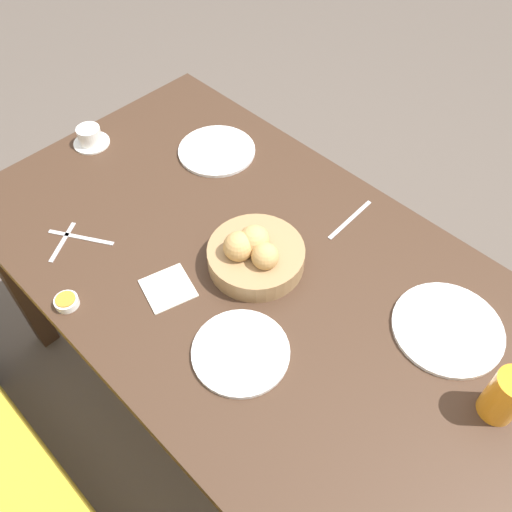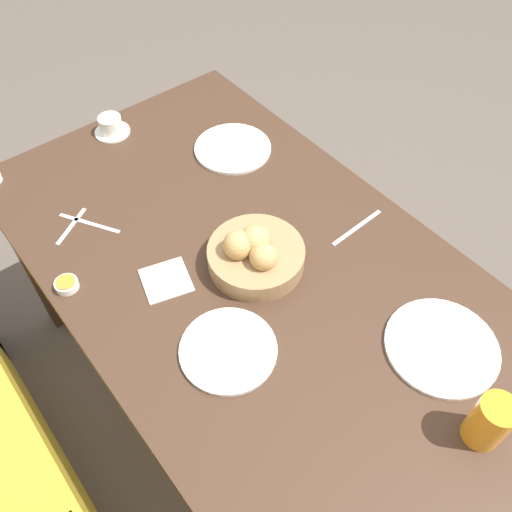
{
  "view_description": "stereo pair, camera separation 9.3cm",
  "coord_description": "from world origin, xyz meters",
  "px_view_note": "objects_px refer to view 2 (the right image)",
  "views": [
    {
      "loc": [
        -0.58,
        0.59,
        1.81
      ],
      "look_at": [
        0.01,
        -0.01,
        0.77
      ],
      "focal_mm": 38.0,
      "sensor_mm": 36.0,
      "label": 1
    },
    {
      "loc": [
        -0.65,
        0.52,
        1.81
      ],
      "look_at": [
        0.01,
        -0.01,
        0.77
      ],
      "focal_mm": 38.0,
      "sensor_mm": 36.0,
      "label": 2
    }
  ],
  "objects_px": {
    "plate_far_center": "(228,350)",
    "fork_silver": "(357,228)",
    "plate_near_right": "(233,148)",
    "jam_bowl_honey": "(67,284)",
    "knife_silver": "(89,223)",
    "spoon_coffee": "(71,226)",
    "bread_basket": "(255,253)",
    "plate_near_left": "(442,347)",
    "juice_glass": "(490,422)",
    "coffee_cup": "(111,126)",
    "napkin": "(166,280)"
  },
  "relations": [
    {
      "from": "jam_bowl_honey",
      "to": "spoon_coffee",
      "type": "bearing_deg",
      "value": -29.0
    },
    {
      "from": "plate_near_right",
      "to": "jam_bowl_honey",
      "type": "bearing_deg",
      "value": 104.16
    },
    {
      "from": "juice_glass",
      "to": "napkin",
      "type": "bearing_deg",
      "value": 21.45
    },
    {
      "from": "jam_bowl_honey",
      "to": "plate_far_center",
      "type": "bearing_deg",
      "value": -152.61
    },
    {
      "from": "plate_near_right",
      "to": "plate_near_left",
      "type": "bearing_deg",
      "value": 176.74
    },
    {
      "from": "jam_bowl_honey",
      "to": "fork_silver",
      "type": "bearing_deg",
      "value": -113.8
    },
    {
      "from": "bread_basket",
      "to": "napkin",
      "type": "distance_m",
      "value": 0.23
    },
    {
      "from": "napkin",
      "to": "plate_near_left",
      "type": "bearing_deg",
      "value": -145.11
    },
    {
      "from": "plate_far_center",
      "to": "fork_silver",
      "type": "bearing_deg",
      "value": -80.54
    },
    {
      "from": "plate_near_left",
      "to": "napkin",
      "type": "height_order",
      "value": "plate_near_left"
    },
    {
      "from": "plate_far_center",
      "to": "jam_bowl_honey",
      "type": "distance_m",
      "value": 0.43
    },
    {
      "from": "jam_bowl_honey",
      "to": "fork_silver",
      "type": "height_order",
      "value": "jam_bowl_honey"
    },
    {
      "from": "plate_near_right",
      "to": "coffee_cup",
      "type": "relative_size",
      "value": 2.12
    },
    {
      "from": "plate_far_center",
      "to": "fork_silver",
      "type": "relative_size",
      "value": 1.2
    },
    {
      "from": "plate_near_right",
      "to": "coffee_cup",
      "type": "bearing_deg",
      "value": 39.09
    },
    {
      "from": "coffee_cup",
      "to": "napkin",
      "type": "xyz_separation_m",
      "value": [
        -0.59,
        0.18,
        -0.02
      ]
    },
    {
      "from": "juice_glass",
      "to": "plate_near_right",
      "type": "bearing_deg",
      "value": -8.15
    },
    {
      "from": "plate_far_center",
      "to": "napkin",
      "type": "xyz_separation_m",
      "value": [
        0.25,
        0.0,
        -0.0
      ]
    },
    {
      "from": "juice_glass",
      "to": "coffee_cup",
      "type": "bearing_deg",
      "value": 4.35
    },
    {
      "from": "plate_near_left",
      "to": "spoon_coffee",
      "type": "xyz_separation_m",
      "value": [
        0.85,
        0.48,
        -0.0
      ]
    },
    {
      "from": "plate_near_left",
      "to": "fork_silver",
      "type": "distance_m",
      "value": 0.39
    },
    {
      "from": "juice_glass",
      "to": "napkin",
      "type": "relative_size",
      "value": 0.92
    },
    {
      "from": "napkin",
      "to": "knife_silver",
      "type": "bearing_deg",
      "value": 11.15
    },
    {
      "from": "juice_glass",
      "to": "spoon_coffee",
      "type": "xyz_separation_m",
      "value": [
        1.03,
        0.38,
        -0.06
      ]
    },
    {
      "from": "knife_silver",
      "to": "fork_silver",
      "type": "bearing_deg",
      "value": -129.96
    },
    {
      "from": "bread_basket",
      "to": "knife_silver",
      "type": "bearing_deg",
      "value": 34.13
    },
    {
      "from": "plate_near_left",
      "to": "fork_silver",
      "type": "relative_size",
      "value": 1.39
    },
    {
      "from": "plate_near_left",
      "to": "juice_glass",
      "type": "distance_m",
      "value": 0.21
    },
    {
      "from": "plate_far_center",
      "to": "fork_silver",
      "type": "height_order",
      "value": "plate_far_center"
    },
    {
      "from": "fork_silver",
      "to": "napkin",
      "type": "bearing_deg",
      "value": 70.9
    },
    {
      "from": "fork_silver",
      "to": "knife_silver",
      "type": "bearing_deg",
      "value": 50.04
    },
    {
      "from": "juice_glass",
      "to": "napkin",
      "type": "xyz_separation_m",
      "value": [
        0.72,
        0.28,
        -0.06
      ]
    },
    {
      "from": "fork_silver",
      "to": "knife_silver",
      "type": "relative_size",
      "value": 1.13
    },
    {
      "from": "jam_bowl_honey",
      "to": "spoon_coffee",
      "type": "distance_m",
      "value": 0.2
    },
    {
      "from": "plate_near_left",
      "to": "plate_far_center",
      "type": "height_order",
      "value": "same"
    },
    {
      "from": "plate_near_right",
      "to": "spoon_coffee",
      "type": "height_order",
      "value": "plate_near_right"
    },
    {
      "from": "bread_basket",
      "to": "plate_near_left",
      "type": "relative_size",
      "value": 0.95
    },
    {
      "from": "juice_glass",
      "to": "fork_silver",
      "type": "bearing_deg",
      "value": -20.88
    },
    {
      "from": "bread_basket",
      "to": "napkin",
      "type": "relative_size",
      "value": 1.73
    },
    {
      "from": "plate_near_right",
      "to": "napkin",
      "type": "relative_size",
      "value": 1.66
    },
    {
      "from": "coffee_cup",
      "to": "juice_glass",
      "type": "bearing_deg",
      "value": -175.65
    },
    {
      "from": "juice_glass",
      "to": "fork_silver",
      "type": "height_order",
      "value": "juice_glass"
    },
    {
      "from": "bread_basket",
      "to": "spoon_coffee",
      "type": "relative_size",
      "value": 1.98
    },
    {
      "from": "juice_glass",
      "to": "fork_silver",
      "type": "relative_size",
      "value": 0.7
    },
    {
      "from": "plate_near_left",
      "to": "coffee_cup",
      "type": "height_order",
      "value": "coffee_cup"
    },
    {
      "from": "fork_silver",
      "to": "napkin",
      "type": "relative_size",
      "value": 1.31
    },
    {
      "from": "knife_silver",
      "to": "bread_basket",
      "type": "bearing_deg",
      "value": -145.87
    },
    {
      "from": "fork_silver",
      "to": "knife_silver",
      "type": "distance_m",
      "value": 0.72
    },
    {
      "from": "bread_basket",
      "to": "napkin",
      "type": "xyz_separation_m",
      "value": [
        0.1,
        0.2,
        -0.04
      ]
    },
    {
      "from": "bread_basket",
      "to": "knife_silver",
      "type": "relative_size",
      "value": 1.49
    }
  ]
}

